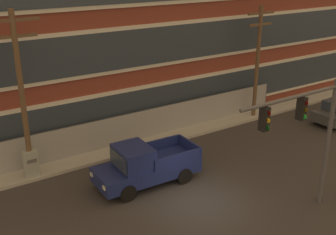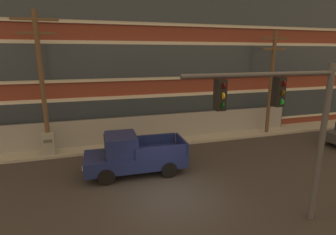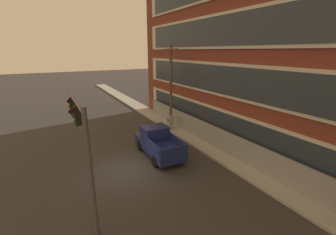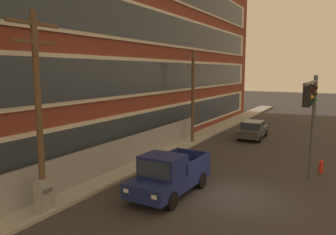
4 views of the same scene
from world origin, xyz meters
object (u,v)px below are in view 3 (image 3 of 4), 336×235
at_px(pickup_truck_navy, 158,143).
at_px(utility_pole_near_corner, 171,85).
at_px(electrical_cabinet, 170,123).
at_px(traffic_signal_mast, 82,135).

bearing_deg(pickup_truck_navy, utility_pole_near_corner, 140.97).
height_order(pickup_truck_navy, electrical_cabinet, pickup_truck_navy).
distance_m(traffic_signal_mast, pickup_truck_navy, 7.73).
bearing_deg(utility_pole_near_corner, traffic_signal_mast, -47.42).
bearing_deg(traffic_signal_mast, utility_pole_near_corner, 132.58).
bearing_deg(traffic_signal_mast, electrical_cabinet, 132.77).
xyz_separation_m(pickup_truck_navy, electrical_cabinet, (-4.39, 3.50, -0.20)).
xyz_separation_m(utility_pole_near_corner, electrical_cabinet, (-0.01, -0.05, -3.80)).
xyz_separation_m(pickup_truck_navy, utility_pole_near_corner, (-4.38, 3.55, 3.59)).
distance_m(traffic_signal_mast, electrical_cabinet, 13.01).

